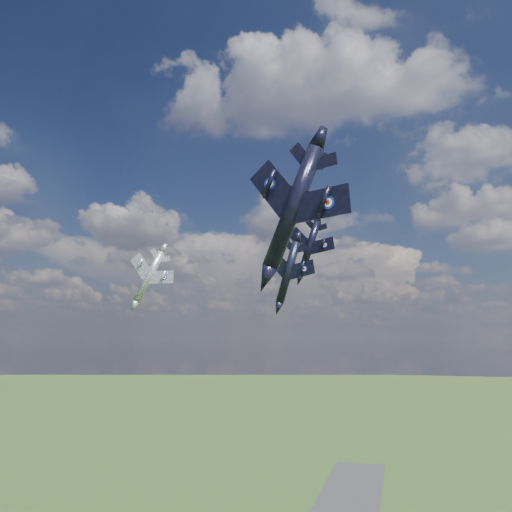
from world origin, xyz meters
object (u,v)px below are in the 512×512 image
(jet_lead_navy, at_px, (288,272))
(jet_left_silver, at_px, (149,276))
(jet_high_navy, at_px, (309,248))
(jet_right_navy, at_px, (293,207))

(jet_lead_navy, xyz_separation_m, jet_left_silver, (-23.47, -0.35, 0.06))
(jet_high_navy, distance_m, jet_left_silver, 28.25)
(jet_right_navy, distance_m, jet_high_navy, 44.69)
(jet_lead_navy, height_order, jet_high_navy, jet_high_navy)
(jet_right_navy, xyz_separation_m, jet_high_navy, (-6.29, 44.02, 4.44))
(jet_lead_navy, relative_size, jet_left_silver, 1.05)
(jet_lead_navy, bearing_deg, jet_high_navy, 103.03)
(jet_right_navy, height_order, jet_high_navy, jet_high_navy)
(jet_lead_navy, xyz_separation_m, jet_right_navy, (7.52, -31.92, 1.42))
(jet_lead_navy, distance_m, jet_left_silver, 23.47)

